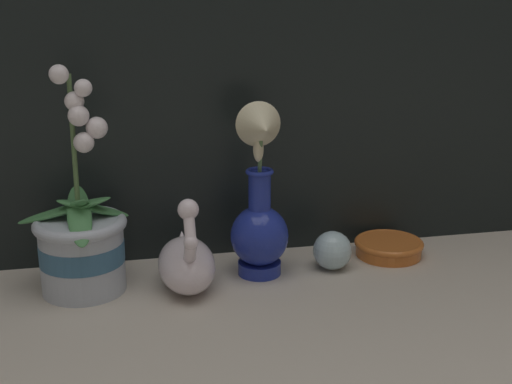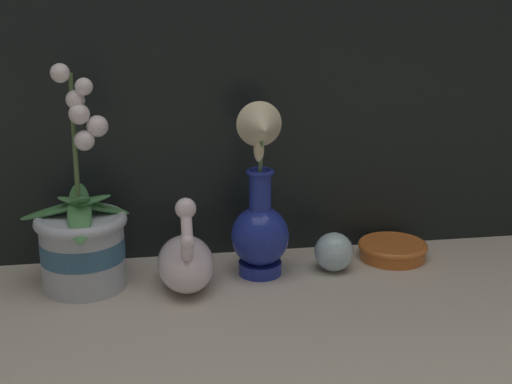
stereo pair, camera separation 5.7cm
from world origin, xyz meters
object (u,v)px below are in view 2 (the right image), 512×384
object	(u,v)px
orchid_potted_plant	(82,238)
glass_sphere	(334,252)
amber_dish	(393,249)
blue_vase	(260,212)
swan_figurine	(186,260)

from	to	relation	value
orchid_potted_plant	glass_sphere	world-z (taller)	orchid_potted_plant
orchid_potted_plant	glass_sphere	distance (m)	0.44
orchid_potted_plant	amber_dish	distance (m)	0.57
blue_vase	glass_sphere	bearing A→B (deg)	-0.90
swan_figurine	amber_dish	distance (m)	0.40
orchid_potted_plant	amber_dish	size ratio (longest dim) A/B	2.91
orchid_potted_plant	glass_sphere	size ratio (longest dim) A/B	5.39
blue_vase	amber_dish	bearing A→B (deg)	8.14
orchid_potted_plant	swan_figurine	world-z (taller)	orchid_potted_plant
orchid_potted_plant	blue_vase	size ratio (longest dim) A/B	1.23
blue_vase	amber_dish	distance (m)	0.28
orchid_potted_plant	swan_figurine	xyz separation A→B (m)	(0.17, -0.03, -0.04)
glass_sphere	amber_dish	distance (m)	0.13
swan_figurine	blue_vase	world-z (taller)	blue_vase
amber_dish	swan_figurine	bearing A→B (deg)	-170.10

